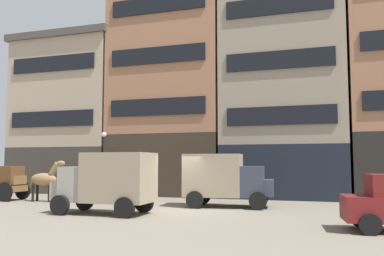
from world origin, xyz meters
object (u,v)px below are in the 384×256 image
Objects in this scene: draft_horse at (45,179)px; delivery_truck_far at (225,178)px; fire_hydrant_curbside at (5,189)px; delivery_truck_near at (107,181)px; streetlamp_curbside at (104,155)px; cargo_wagon at (3,180)px.

delivery_truck_far is (10.31, 0.39, 0.15)m from draft_horse.
fire_hydrant_curbside is (-5.39, 2.95, -0.84)m from draft_horse.
delivery_truck_near is 13.32m from fire_hydrant_curbside.
streetlamp_curbside is at bearing 61.34° from draft_horse.
streetlamp_curbside is (-4.26, 7.09, 1.25)m from delivery_truck_near.
draft_horse is at bearing -0.02° from cargo_wagon.
cargo_wagon is 0.71× the size of streetlamp_curbside.
cargo_wagon is 0.65× the size of delivery_truck_far.
delivery_truck_far is at bearing 44.49° from delivery_truck_near.
delivery_truck_near reaches higher than draft_horse.
draft_horse is (2.95, -0.00, 0.12)m from cargo_wagon.
draft_horse is at bearing -28.68° from fire_hydrant_curbside.
streetlamp_curbside reaches higher than delivery_truck_far.
draft_horse is 4.02m from streetlamp_curbside.
streetlamp_curbside reaches higher than cargo_wagon.
draft_horse is 0.57× the size of streetlamp_curbside.
cargo_wagon is 9.78m from delivery_truck_near.
delivery_truck_near is at bearing -59.01° from streetlamp_curbside.
cargo_wagon is 3.54× the size of fire_hydrant_curbside.
delivery_truck_far reaches higher than fire_hydrant_curbside.
delivery_truck_near and delivery_truck_far have the same top height.
cargo_wagon is 1.25× the size of draft_horse.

